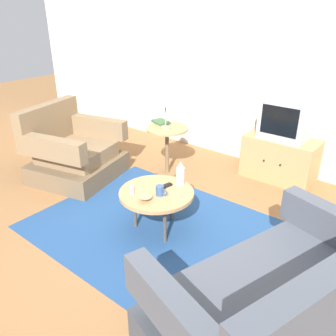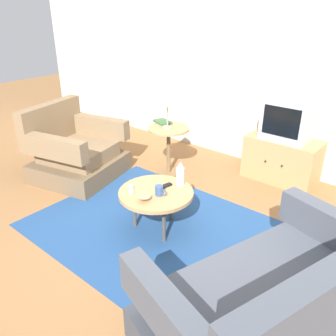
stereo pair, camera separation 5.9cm
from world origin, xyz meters
name	(u,v)px [view 1 (the left image)]	position (x,y,z in m)	size (l,w,h in m)	color
ground_plane	(143,234)	(0.00, 0.00, 0.00)	(16.00, 16.00, 0.00)	olive
back_wall	(262,62)	(0.00, 2.29, 1.35)	(9.00, 0.12, 2.70)	beige
area_rug	(157,228)	(0.04, 0.16, 0.00)	(2.36, 1.83, 0.00)	navy
armchair	(73,153)	(-1.54, 0.40, 0.31)	(1.13, 1.18, 0.91)	brown
couch	(277,304)	(1.44, -0.30, 0.30)	(1.38, 1.78, 0.91)	#3E424B
coffee_table	(157,195)	(0.04, 0.16, 0.38)	(0.71, 0.71, 0.42)	tan
side_table	(167,141)	(-0.65, 1.18, 0.45)	(0.52, 0.52, 0.63)	tan
tv_stand	(280,158)	(0.52, 1.96, 0.27)	(0.86, 0.48, 0.54)	tan
television	(286,119)	(0.52, 1.98, 0.77)	(0.54, 0.42, 0.47)	#B7B7BC
table_lamp	(166,101)	(-0.65, 1.16, 0.97)	(0.23, 0.23, 0.42)	#9E937A
vase	(180,174)	(0.13, 0.42, 0.53)	(0.08, 0.08, 0.24)	white
mug	(160,191)	(0.12, 0.13, 0.46)	(0.12, 0.07, 0.09)	#335184
bowl	(145,198)	(0.07, -0.03, 0.44)	(0.12, 0.12, 0.04)	tan
tv_remote_dark	(165,186)	(0.05, 0.28, 0.43)	(0.08, 0.17, 0.02)	black
tv_remote_silver	(132,190)	(-0.15, 0.03, 0.43)	(0.14, 0.14, 0.02)	#B2B2B7
book	(161,122)	(-0.83, 1.28, 0.64)	(0.27, 0.22, 0.03)	#3D663D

